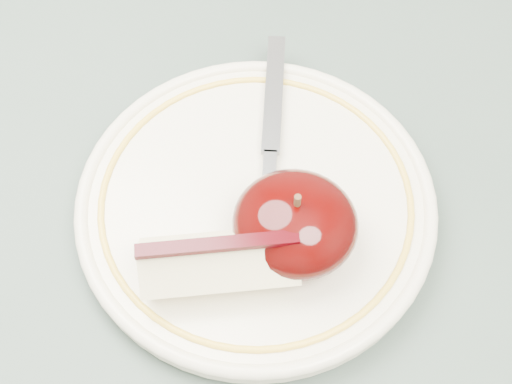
% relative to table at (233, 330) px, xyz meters
% --- Properties ---
extents(table, '(0.90, 0.90, 0.75)m').
position_rel_table_xyz_m(table, '(0.00, 0.00, 0.00)').
color(table, brown).
rests_on(table, ground).
extents(plate, '(0.23, 0.23, 0.02)m').
position_rel_table_xyz_m(plate, '(0.00, 0.05, 0.10)').
color(plate, beige).
rests_on(plate, table).
extents(apple_half, '(0.07, 0.07, 0.05)m').
position_rel_table_xyz_m(apple_half, '(0.03, 0.03, 0.13)').
color(apple_half, black).
rests_on(apple_half, plate).
extents(apple_wedge, '(0.10, 0.07, 0.04)m').
position_rel_table_xyz_m(apple_wedge, '(-0.00, -0.01, 0.13)').
color(apple_wedge, beige).
rests_on(apple_wedge, plate).
extents(fork, '(0.05, 0.19, 0.00)m').
position_rel_table_xyz_m(fork, '(0.01, 0.08, 0.11)').
color(fork, gray).
rests_on(fork, plate).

